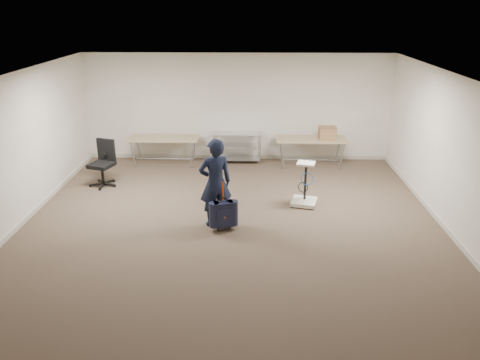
{
  "coord_description": "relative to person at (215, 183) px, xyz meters",
  "views": [
    {
      "loc": [
        0.37,
        -7.63,
        3.98
      ],
      "look_at": [
        0.16,
        0.3,
        0.96
      ],
      "focal_mm": 35.0,
      "sensor_mm": 36.0,
      "label": 1
    }
  ],
  "objects": [
    {
      "name": "folding_table_right",
      "position": [
        2.2,
        3.51,
        -0.17
      ],
      "size": [
        1.8,
        0.75,
        0.73
      ],
      "color": "#9F8861",
      "rests_on": "ground"
    },
    {
      "name": "folding_table_left",
      "position": [
        -1.6,
        3.51,
        -0.17
      ],
      "size": [
        1.8,
        0.75,
        0.73
      ],
      "color": "#9F8861",
      "rests_on": "ground"
    },
    {
      "name": "office_chair",
      "position": [
        -2.75,
        2.0,
        -0.53
      ],
      "size": [
        0.64,
        0.65,
        1.06
      ],
      "color": "black",
      "rests_on": "ground"
    },
    {
      "name": "wire_shelf",
      "position": [
        0.3,
        3.76,
        -0.41
      ],
      "size": [
        1.22,
        0.47,
        0.8
      ],
      "color": "silver",
      "rests_on": "ground"
    },
    {
      "name": "room_shell",
      "position": [
        0.3,
        0.94,
        -0.8
      ],
      "size": [
        8.0,
        9.0,
        9.0
      ],
      "color": "silver",
      "rests_on": "ground"
    },
    {
      "name": "cardboard_box",
      "position": [
        2.58,
        3.46,
        0.04
      ],
      "size": [
        0.44,
        0.33,
        0.32
      ],
      "primitive_type": "cube",
      "rotation": [
        0.0,
        0.0,
        0.03
      ],
      "color": "olive",
      "rests_on": "folding_table_right"
    },
    {
      "name": "equipment_cart",
      "position": [
        1.78,
        0.98,
        -0.61
      ],
      "size": [
        0.62,
        0.62,
        0.93
      ],
      "color": "white",
      "rests_on": "ground"
    },
    {
      "name": "suitcase",
      "position": [
        0.16,
        -0.24,
        -0.53
      ],
      "size": [
        0.39,
        0.29,
        0.95
      ],
      "color": "black",
      "rests_on": "ground"
    },
    {
      "name": "person",
      "position": [
        0.0,
        0.0,
        0.0
      ],
      "size": [
        0.72,
        0.59,
        1.7
      ],
      "primitive_type": "imported",
      "rotation": [
        0.0,
        0.0,
        3.47
      ],
      "color": "black",
      "rests_on": "ground"
    },
    {
      "name": "ground",
      "position": [
        0.3,
        -0.44,
        -0.85
      ],
      "size": [
        9.0,
        9.0,
        0.0
      ],
      "primitive_type": "plane",
      "color": "#4A3B2D",
      "rests_on": "ground"
    }
  ]
}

